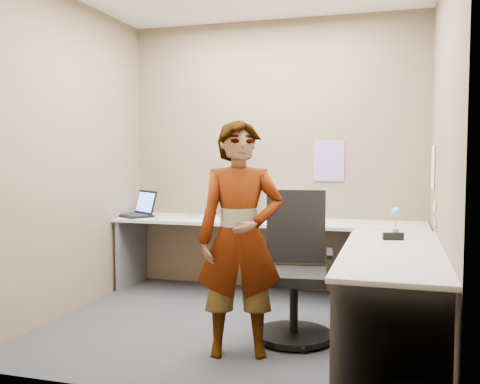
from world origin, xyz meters
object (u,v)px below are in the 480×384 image
(person, at_px, (240,239))
(monitor, at_px, (236,188))
(office_chair, at_px, (294,279))
(desk, at_px, (301,247))

(person, bearing_deg, monitor, 89.87)
(office_chair, bearing_deg, monitor, 116.10)
(desk, bearing_deg, monitor, 136.55)
(desk, bearing_deg, person, -104.80)
(office_chair, bearing_deg, desk, 87.37)
(person, bearing_deg, office_chair, 38.11)
(office_chair, bearing_deg, person, -131.39)
(desk, distance_m, person, 1.00)
(monitor, relative_size, office_chair, 0.40)
(monitor, bearing_deg, office_chair, -57.49)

